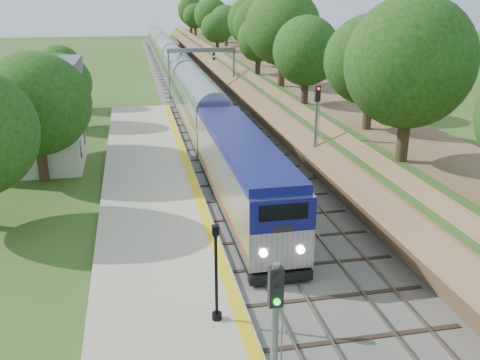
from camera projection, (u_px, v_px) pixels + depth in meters
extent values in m
cube|color=#4C4944|center=(194.00, 92.00, 71.24)|extent=(9.50, 170.00, 0.12)
cube|color=gray|center=(173.00, 91.00, 70.69)|extent=(0.08, 170.00, 0.16)
cube|color=gray|center=(184.00, 91.00, 70.96)|extent=(0.08, 170.00, 0.16)
cube|color=gray|center=(203.00, 90.00, 71.44)|extent=(0.08, 170.00, 0.16)
cube|color=gray|center=(214.00, 90.00, 71.70)|extent=(0.08, 170.00, 0.16)
cube|color=#B0A58E|center=(157.00, 233.00, 29.18)|extent=(6.40, 68.00, 0.38)
cube|color=gold|center=(209.00, 225.00, 29.64)|extent=(0.55, 68.00, 0.01)
cube|color=brown|center=(263.00, 79.00, 72.53)|extent=(9.00, 170.00, 3.00)
cube|color=brown|center=(235.00, 81.00, 71.87)|extent=(4.47, 170.00, 4.54)
cylinder|color=#332316|center=(253.00, 58.00, 71.32)|extent=(0.60, 0.60, 2.62)
sphere|color=#16360E|center=(253.00, 30.00, 70.14)|extent=(5.70, 5.70, 5.70)
cylinder|color=#332316|center=(203.00, 32.00, 117.55)|extent=(0.60, 0.60, 2.62)
sphere|color=#16360E|center=(202.00, 15.00, 116.37)|extent=(5.70, 5.70, 5.70)
cube|color=beige|center=(24.00, 124.00, 39.42)|extent=(8.00, 6.00, 6.80)
cube|color=#52545A|center=(17.00, 69.00, 38.09)|extent=(8.60, 6.60, 1.20)
cube|color=black|center=(81.00, 149.00, 39.03)|extent=(0.05, 1.10, 1.30)
cube|color=black|center=(84.00, 136.00, 42.36)|extent=(0.05, 1.10, 1.30)
cube|color=black|center=(77.00, 111.00, 38.10)|extent=(0.05, 1.10, 1.30)
cube|color=black|center=(81.00, 101.00, 41.43)|extent=(0.05, 1.10, 1.30)
cylinder|color=slate|center=(169.00, 75.00, 64.96)|extent=(0.24, 0.24, 6.20)
cylinder|color=slate|center=(234.00, 73.00, 66.45)|extent=(0.24, 0.24, 6.20)
cube|color=slate|center=(201.00, 50.00, 64.76)|extent=(8.40, 0.25, 0.50)
cube|color=black|center=(181.00, 57.00, 64.40)|extent=(0.30, 0.20, 0.90)
cube|color=black|center=(214.00, 56.00, 65.15)|extent=(0.30, 0.20, 0.90)
cylinder|color=#332316|center=(49.00, 167.00, 36.81)|extent=(0.60, 0.60, 2.45)
sphere|color=#16360E|center=(43.00, 120.00, 35.71)|extent=(5.32, 5.32, 5.32)
cylinder|color=#332316|center=(71.00, 117.00, 51.61)|extent=(0.60, 0.60, 2.45)
sphere|color=#16360E|center=(67.00, 82.00, 50.50)|extent=(5.32, 5.32, 5.32)
cube|color=black|center=(241.00, 203.00, 32.22)|extent=(2.75, 17.22, 0.60)
cube|color=#B7BAC1|center=(241.00, 172.00, 31.56)|extent=(2.99, 17.94, 3.39)
cube|color=navy|center=(241.00, 140.00, 30.92)|extent=(2.87, 17.22, 0.44)
cube|color=navy|center=(283.00, 216.00, 22.92)|extent=(2.96, 0.10, 1.50)
cube|color=black|center=(284.00, 212.00, 22.82)|extent=(2.19, 0.06, 0.75)
cube|color=#A40F1B|center=(241.00, 190.00, 31.94)|extent=(3.01, 17.58, 0.10)
cube|color=#B7BAC1|center=(200.00, 110.00, 49.74)|extent=(2.99, 19.94, 3.89)
cube|color=#B7BAC1|center=(179.00, 77.00, 68.73)|extent=(2.99, 19.94, 3.89)
cube|color=#B7BAC1|center=(168.00, 59.00, 87.72)|extent=(2.99, 19.94, 3.89)
cube|color=#B7BAC1|center=(160.00, 47.00, 106.71)|extent=(2.99, 19.94, 3.89)
cube|color=#B7BAC1|center=(155.00, 39.00, 125.69)|extent=(2.99, 19.94, 3.89)
cylinder|color=black|center=(217.00, 316.00, 21.10)|extent=(0.40, 0.40, 0.27)
cylinder|color=black|center=(216.00, 276.00, 20.51)|extent=(0.13, 0.13, 3.54)
cube|color=black|center=(215.00, 230.00, 19.86)|extent=(0.26, 0.26, 0.36)
cube|color=silver|center=(215.00, 230.00, 19.86)|extent=(0.18, 0.18, 0.27)
cube|color=black|center=(276.00, 287.00, 12.93)|extent=(0.36, 0.23, 1.05)
cylinder|color=#0CE526|center=(277.00, 290.00, 12.80)|extent=(0.17, 0.06, 0.17)
cylinder|color=slate|center=(316.00, 132.00, 36.79)|extent=(0.19, 0.19, 6.69)
cube|color=black|center=(318.00, 93.00, 35.90)|extent=(0.37, 0.24, 1.08)
cylinder|color=#FF0C0C|center=(318.00, 94.00, 35.77)|extent=(0.17, 0.06, 0.17)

